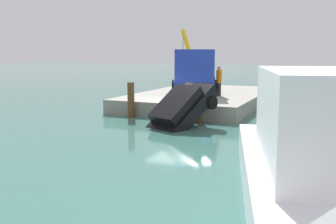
% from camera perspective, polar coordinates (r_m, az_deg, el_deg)
% --- Properties ---
extents(ground, '(200.00, 200.00, 0.00)m').
position_cam_1_polar(ground, '(21.92, 0.68, -0.57)').
color(ground, '#386B60').
extents(dock, '(12.94, 7.93, 0.84)m').
position_cam_1_polar(dock, '(26.87, 5.22, 2.02)').
color(dock, gray).
rests_on(dock, ground).
extents(crane_truck, '(8.56, 5.36, 4.66)m').
position_cam_1_polar(crane_truck, '(26.23, 3.98, 5.81)').
color(crane_truck, navy).
rests_on(crane_truck, dock).
extents(dock_worker, '(0.34, 0.34, 1.90)m').
position_cam_1_polar(dock_worker, '(24.67, 7.57, 4.64)').
color(dock_worker, black).
rests_on(dock_worker, dock).
extents(salvaged_car, '(4.28, 3.33, 3.10)m').
position_cam_1_polar(salvaged_car, '(18.61, 1.41, -0.21)').
color(salvaged_car, black).
rests_on(salvaged_car, ground).
extents(piling_near, '(0.38, 0.38, 1.95)m').
position_cam_1_polar(piling_near, '(21.42, -5.51, 1.80)').
color(piling_near, brown).
rests_on(piling_near, ground).
extents(piling_mid, '(0.34, 0.34, 1.36)m').
position_cam_1_polar(piling_mid, '(19.81, 4.55, 0.40)').
color(piling_mid, brown).
rests_on(piling_mid, ground).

